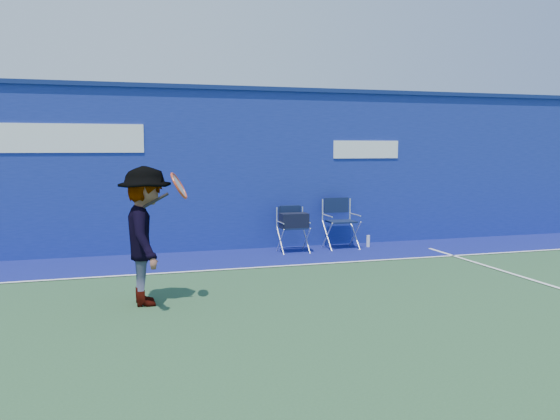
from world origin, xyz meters
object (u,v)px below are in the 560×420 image
object	(u,v)px
directors_chair_left	(293,233)
directors_chair_right	(341,233)
tennis_player	(146,236)
water_bottle	(368,241)

from	to	relation	value
directors_chair_left	directors_chair_right	xyz separation A→B (m)	(1.01, 0.15, -0.06)
directors_chair_left	tennis_player	world-z (taller)	tennis_player
directors_chair_left	water_bottle	size ratio (longest dim) A/B	3.66
directors_chair_left	tennis_player	bearing A→B (deg)	-134.25
water_bottle	tennis_player	xyz separation A→B (m)	(-4.45, -3.07, 0.74)
directors_chair_right	tennis_player	bearing A→B (deg)	-141.47
water_bottle	tennis_player	size ratio (longest dim) A/B	0.14
directors_chair_right	water_bottle	world-z (taller)	directors_chair_right
directors_chair_left	tennis_player	xyz separation A→B (m)	(-2.87, -2.95, 0.50)
directors_chair_left	directors_chair_right	size ratio (longest dim) A/B	0.89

